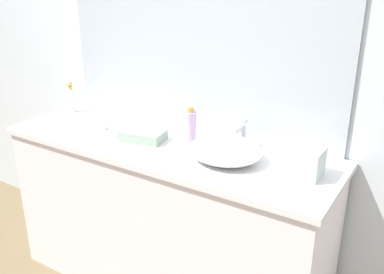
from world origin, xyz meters
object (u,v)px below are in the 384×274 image
object	(u,v)px
lotion_bottle	(190,126)
candle_jar	(101,126)
folded_hand_towel	(143,135)
soap_dispenser	(71,99)
tissue_box	(306,161)
sink_basin	(225,150)

from	to	relation	value
lotion_bottle	candle_jar	world-z (taller)	lotion_bottle
folded_hand_towel	candle_jar	bearing A→B (deg)	178.45
soap_dispenser	tissue_box	size ratio (longest dim) A/B	1.15
tissue_box	folded_hand_towel	bearing A→B (deg)	-177.14
sink_basin	tissue_box	bearing A→B (deg)	6.39
soap_dispenser	candle_jar	xyz separation A→B (m)	(0.37, -0.14, -0.06)
lotion_bottle	candle_jar	bearing A→B (deg)	-168.71
sink_basin	candle_jar	size ratio (longest dim) A/B	5.83
lotion_bottle	candle_jar	size ratio (longest dim) A/B	3.13
lotion_bottle	folded_hand_towel	world-z (taller)	lotion_bottle
sink_basin	lotion_bottle	size ratio (longest dim) A/B	1.86
soap_dispenser	folded_hand_towel	xyz separation A→B (m)	(0.68, -0.14, -0.06)
lotion_bottle	tissue_box	bearing A→B (deg)	-6.33
sink_basin	folded_hand_towel	xyz separation A→B (m)	(-0.48, -0.00, -0.03)
lotion_bottle	tissue_box	size ratio (longest dim) A/B	1.12
lotion_bottle	sink_basin	bearing A→B (deg)	-23.13
sink_basin	folded_hand_towel	distance (m)	0.48
soap_dispenser	folded_hand_towel	size ratio (longest dim) A/B	0.87
sink_basin	soap_dispenser	bearing A→B (deg)	172.96
sink_basin	soap_dispenser	distance (m)	1.17
lotion_bottle	folded_hand_towel	bearing A→B (deg)	-153.01
soap_dispenser	candle_jar	size ratio (longest dim) A/B	3.22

